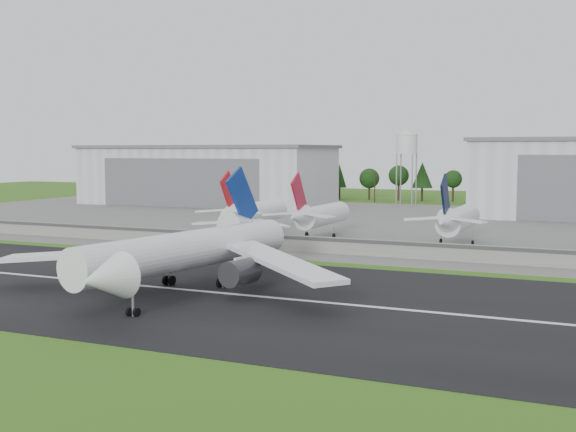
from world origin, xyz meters
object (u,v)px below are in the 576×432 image
at_px(parked_jet_red_b, 318,215).
at_px(parked_jet_navy, 456,220).
at_px(parked_jet_red_a, 252,212).
at_px(main_airliner, 187,259).

height_order(parked_jet_red_b, parked_jet_navy, parked_jet_navy).
bearing_deg(parked_jet_red_a, parked_jet_red_b, -0.08).
relative_size(parked_jet_red_a, parked_jet_red_b, 1.00).
xyz_separation_m(main_airliner, parked_jet_red_b, (-5.28, 66.94, 0.99)).
bearing_deg(parked_jet_navy, parked_jet_red_b, -179.94).
distance_m(main_airliner, parked_jet_red_b, 67.15).
distance_m(parked_jet_red_a, parked_jet_red_b, 17.61).
relative_size(main_airliner, parked_jet_navy, 1.89).
distance_m(parked_jet_red_b, parked_jet_navy, 32.55).
relative_size(main_airliner, parked_jet_red_a, 1.89).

